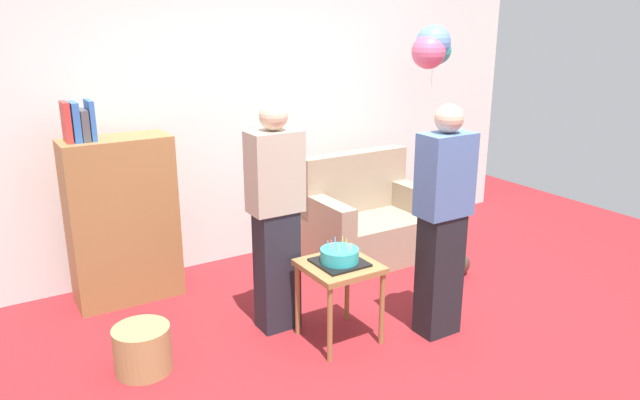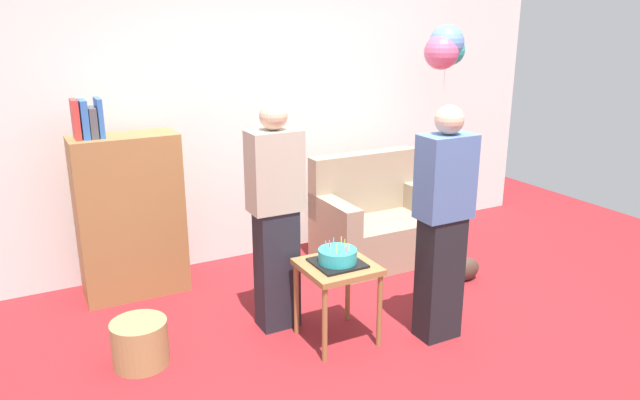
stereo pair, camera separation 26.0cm
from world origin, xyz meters
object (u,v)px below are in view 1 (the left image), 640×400
Objects in this scene: person_holding_cake at (443,222)px; birthday_cake at (340,257)px; wicker_basket at (143,349)px; handbag at (457,266)px; balloon_bunch at (432,48)px; bookshelf at (122,218)px; side_table at (339,275)px; couch at (367,222)px; person_blowing_candles at (276,218)px.

birthday_cake is at bearing -29.20° from person_holding_cake.
birthday_cake is 0.89× the size of wicker_basket.
balloon_bunch is at bearing 69.80° from handbag.
side_table is at bearing -52.82° from bookshelf.
side_table is at bearing 5.13° from birthday_cake.
birthday_cake is 0.15× the size of balloon_bunch.
side_table is 1.77× the size of birthday_cake.
bookshelf reaches higher than side_table.
couch is at bearing 18.89° from wicker_basket.
wicker_basket is (-1.00, -0.06, -0.68)m from person_blowing_candles.
couch is 1.94× the size of side_table.
side_table is 0.27× the size of balloon_bunch.
person_holding_cake is at bearing -142.10° from handbag.
wicker_basket is at bearing 165.78° from side_table.
person_blowing_candles reaches higher than bookshelf.
couch is 0.91m from handbag.
person_holding_cake is 5.82× the size of handbag.
balloon_bunch reaches higher than person_blowing_candles.
person_blowing_candles is at bearing 178.61° from handbag.
bookshelf is 1.78m from birthday_cake.
person_blowing_candles reaches higher than birthday_cake.
side_table is at bearing -133.03° from couch.
couch reaches higher than wicker_basket.
person_holding_cake is 2.06m from balloon_bunch.
handbag is (2.72, 0.01, -0.05)m from wicker_basket.
person_holding_cake reaches higher than side_table.
bookshelf is 4.97× the size of birthday_cake.
wicker_basket is at bearing 161.10° from person_blowing_candles.
side_table is 0.35× the size of person_holding_cake.
balloon_bunch reaches higher than side_table.
person_holding_cake is at bearing -17.53° from wicker_basket.
person_blowing_candles is (0.80, -1.04, 0.16)m from bookshelf.
person_blowing_candles is at bearing -41.10° from person_holding_cake.
wicker_basket is (-1.28, 0.32, -0.33)m from side_table.
couch is 1.54m from person_holding_cake.
birthday_cake is at bearing -133.03° from couch.
couch is at bearing 7.05° from person_blowing_candles.
couch is 0.69× the size of bookshelf.
handbag is (2.52, -1.08, -0.57)m from bookshelf.
side_table is at bearing -29.20° from person_holding_cake.
birthday_cake is 1.14× the size of handbag.
birthday_cake is (1.08, -1.42, -0.05)m from bookshelf.
person_blowing_candles is 2.39m from balloon_bunch.
person_blowing_candles is (-1.32, -0.74, 0.49)m from couch.
person_holding_cake is at bearing -57.74° from person_blowing_candles.
wicker_basket is 3.56m from balloon_bunch.
side_table is 0.13m from birthday_cake.
couch is 2.17m from bookshelf.
couch is 0.67× the size of person_blowing_candles.
wicker_basket is 2.72m from handbag.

